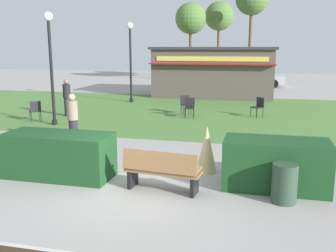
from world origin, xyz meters
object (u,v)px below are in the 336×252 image
(lamppost_mid, at_px, (50,55))
(cafe_chair_center, at_px, (259,105))
(cafe_chair_west, at_px, (35,109))
(cafe_chair_east, at_px, (186,103))
(cafe_chair_north, at_px, (190,106))
(person_strolling, at_px, (67,97))
(tree_left_bg, at_px, (252,0))
(trash_bin, at_px, (284,183))
(food_kiosk, at_px, (215,71))
(park_bench, at_px, (162,171))
(tree_right_bg, at_px, (191,19))
(parked_car_center_slot, at_px, (256,78))
(lamppost_far, at_px, (130,53))
(tree_center_bg, at_px, (219,17))
(person_standing, at_px, (73,119))
(parked_car_west_slot, at_px, (197,77))

(lamppost_mid, bearing_deg, cafe_chair_center, 24.91)
(cafe_chair_west, xyz_separation_m, cafe_chair_east, (5.88, 3.32, 0.00))
(cafe_chair_north, bearing_deg, person_strolling, -170.78)
(cafe_chair_north, distance_m, tree_left_bg, 19.13)
(trash_bin, xyz_separation_m, food_kiosk, (-3.48, 17.26, 1.17))
(park_bench, xyz_separation_m, cafe_chair_center, (1.99, 9.85, 0.05))
(food_kiosk, distance_m, tree_right_bg, 11.20)
(food_kiosk, bearing_deg, parked_car_center_slot, 68.25)
(tree_left_bg, bearing_deg, lamppost_far, -114.19)
(cafe_chair_west, relative_size, tree_right_bg, 0.13)
(tree_center_bg, bearing_deg, cafe_chair_center, -78.70)
(person_strolling, height_order, person_standing, same)
(cafe_chair_east, distance_m, parked_car_center_slot, 14.33)
(person_strolling, relative_size, tree_center_bg, 0.23)
(person_strolling, xyz_separation_m, tree_center_bg, (4.41, 22.75, 5.15))
(parked_car_west_slot, bearing_deg, lamppost_far, -100.84)
(cafe_chair_north, height_order, parked_car_west_slot, parked_car_west_slot)
(trash_bin, height_order, cafe_chair_north, cafe_chair_north)
(lamppost_mid, relative_size, cafe_chair_east, 5.04)
(cafe_chair_west, distance_m, parked_car_west_slot, 17.80)
(cafe_chair_west, bearing_deg, park_bench, -41.70)
(person_strolling, distance_m, tree_right_bg, 19.84)
(cafe_chair_west, relative_size, tree_center_bg, 0.12)
(park_bench, xyz_separation_m, cafe_chair_west, (-7.26, 6.47, 0.05))
(park_bench, xyz_separation_m, tree_center_bg, (-2.20, 30.78, 5.53))
(parked_car_west_slot, distance_m, tree_right_bg, 6.11)
(cafe_chair_west, xyz_separation_m, tree_center_bg, (5.07, 24.31, 5.49))
(park_bench, xyz_separation_m, parked_car_west_slot, (-3.15, 23.78, 0.16))
(tree_right_bg, bearing_deg, lamppost_mid, -94.85)
(cafe_chair_north, bearing_deg, tree_center_bg, 93.05)
(person_strolling, relative_size, tree_left_bg, 0.20)
(food_kiosk, relative_size, cafe_chair_east, 8.64)
(lamppost_mid, bearing_deg, park_bench, -44.67)
(person_strolling, bearing_deg, tree_right_bg, 23.22)
(trash_bin, distance_m, cafe_chair_north, 9.61)
(lamppost_far, distance_m, cafe_chair_east, 5.49)
(lamppost_mid, xyz_separation_m, person_strolling, (-0.46, 1.95, -1.94))
(park_bench, bearing_deg, cafe_chair_north, 96.58)
(park_bench, height_order, tree_left_bg, tree_left_bg)
(lamppost_far, height_order, tree_left_bg, tree_left_bg)
(parked_car_center_slot, bearing_deg, cafe_chair_east, -102.42)
(cafe_chair_west, bearing_deg, person_standing, -43.22)
(food_kiosk, bearing_deg, cafe_chair_center, -68.86)
(tree_left_bg, xyz_separation_m, tree_center_bg, (-3.18, 3.99, -1.07))
(park_bench, bearing_deg, cafe_chair_center, 78.60)
(parked_car_west_slot, bearing_deg, park_bench, -82.47)
(food_kiosk, xyz_separation_m, cafe_chair_north, (-0.14, -8.36, -1.05))
(cafe_chair_west, relative_size, person_strolling, 0.53)
(cafe_chair_center, distance_m, parked_car_center_slot, 13.93)
(tree_left_bg, relative_size, tree_center_bg, 1.15)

